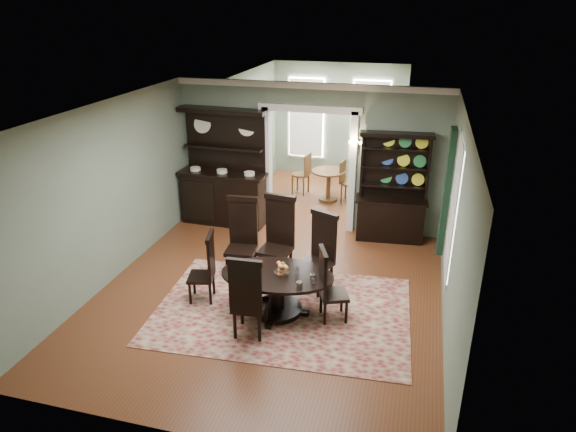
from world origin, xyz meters
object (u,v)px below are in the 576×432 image
sideboard (224,184)px  parlor_table (329,181)px  dining_table (277,285)px  welsh_dresser (391,202)px

sideboard → parlor_table: (1.91, 1.82, -0.37)m
dining_table → sideboard: sideboard is taller
dining_table → parlor_table: bearing=87.5°
sideboard → parlor_table: 2.66m
dining_table → sideboard: 3.74m
sideboard → welsh_dresser: sideboard is taller
sideboard → parlor_table: bearing=45.5°
parlor_table → welsh_dresser: bearing=-48.1°
dining_table → welsh_dresser: 3.49m
dining_table → parlor_table: (-0.14, 4.92, 0.02)m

